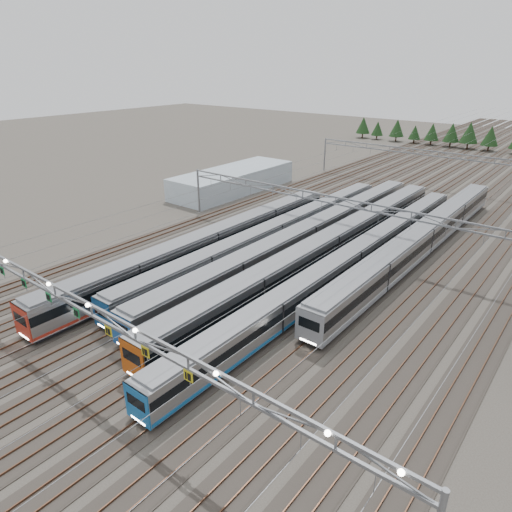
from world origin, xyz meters
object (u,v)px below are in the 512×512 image
Objects in this scene: gantry_near at (90,313)px; west_shed at (233,180)px; train_e at (350,262)px; train_f at (421,240)px; train_a at (210,244)px; gantry_mid at (335,207)px; train_d at (328,247)px; train_b at (274,235)px; gantry_far at (438,158)px; train_c at (307,237)px.

west_shed is (-33.06, 55.62, -4.82)m from gantry_near.
train_e is 1.13× the size of train_f.
west_shed is at bearing 150.05° from train_e.
gantry_near is (11.20, -25.53, 4.75)m from train_a.
train_f is 1.07× the size of gantry_mid.
gantry_near reaches higher than gantry_mid.
train_d is at bearing -129.94° from train_f.
train_b is 13.63m from train_e.
train_b is 51.23m from gantry_far.
gantry_near reaches higher than train_e.
train_d is (9.00, 0.25, 0.18)m from train_b.
train_b is at bearing -178.43° from train_d.
train_a is 0.81× the size of train_d.
train_f is 47.13m from gantry_near.
train_d reaches higher than train_b.
gantry_mid is at bearing -25.10° from west_shed.
gantry_near is at bearing -86.53° from train_c.
gantry_far reaches higher than train_c.
train_f is at bearing 34.26° from train_c.
train_f is 1.07× the size of gantry_far.
gantry_mid is at bearing 112.76° from train_d.
train_b is 4.85m from train_c.
gantry_far is at bearing 41.70° from west_shed.
gantry_mid is at bearing 89.93° from gantry_near.
train_b is at bearing 100.99° from gantry_near.
train_a is at bearing -158.40° from train_e.
train_b is at bearing 172.20° from train_e.
train_e is at bearing -109.31° from train_f.
train_a reaches higher than train_e.
train_c is at bearing 50.13° from train_a.
west_shed reaches higher than train_b.
gantry_far reaches higher than train_a.
train_b is 1.06× the size of gantry_mid.
train_f is at bearing 31.42° from train_b.
train_a is 1.78× the size of west_shed.
train_e is 1.21× the size of gantry_far.
train_e is 46.00m from west_shed.
train_c is 1.15× the size of gantry_near.
train_d is at bearing 1.57° from train_b.
train_a is 0.95× the size of gantry_near.
gantry_mid is at bearing 52.36° from train_a.
train_f is 45.49m from west_shed.
train_e is 13.61m from train_f.
gantry_mid reaches higher than west_shed.
train_f is at bearing 41.59° from train_a.
train_c reaches higher than train_b.
gantry_far reaches higher than train_d.
train_c is 4.76m from train_d.
train_b is 0.99× the size of train_f.
gantry_near is 64.88m from west_shed.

